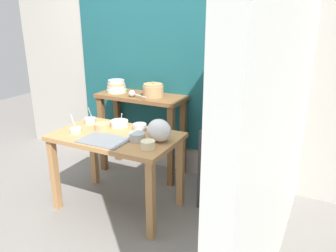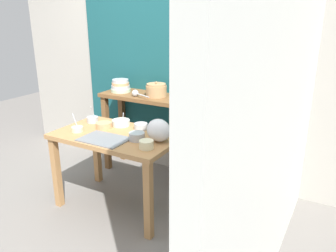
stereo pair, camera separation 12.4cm
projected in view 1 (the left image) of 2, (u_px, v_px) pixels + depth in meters
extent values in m
plane|color=gray|center=(115.00, 211.00, 3.11)|extent=(9.00, 9.00, 0.00)
cube|color=#B2ADA3|center=(177.00, 56.00, 3.58)|extent=(4.40, 0.10, 2.60)
cube|color=#195156|center=(153.00, 50.00, 3.62)|extent=(1.90, 0.02, 2.10)
cube|color=silver|center=(295.00, 81.00, 2.27)|extent=(0.10, 3.20, 2.60)
cube|color=silver|center=(279.00, 54.00, 2.45)|extent=(0.20, 0.56, 0.02)
cylinder|color=silver|center=(276.00, 48.00, 2.30)|extent=(0.08, 0.08, 0.09)
cylinder|color=#E5C684|center=(279.00, 48.00, 2.42)|extent=(0.08, 0.08, 0.07)
cylinder|color=#B7D1AD|center=(283.00, 46.00, 2.55)|extent=(0.08, 0.08, 0.07)
cube|color=#B27F4C|center=(116.00, 137.00, 2.97)|extent=(1.10, 0.66, 0.04)
cube|color=#B27F4C|center=(55.00, 175.00, 3.06)|extent=(0.06, 0.06, 0.68)
cube|color=#B27F4C|center=(151.00, 201.00, 2.64)|extent=(0.06, 0.06, 0.68)
cube|color=#B27F4C|center=(94.00, 153.00, 3.54)|extent=(0.06, 0.06, 0.68)
cube|color=#B27F4C|center=(181.00, 172.00, 3.11)|extent=(0.06, 0.06, 0.68)
cube|color=brown|center=(141.00, 97.00, 3.61)|extent=(0.96, 0.40, 0.04)
cube|color=brown|center=(103.00, 134.00, 3.81)|extent=(0.06, 0.06, 0.86)
cube|color=brown|center=(171.00, 147.00, 3.44)|extent=(0.06, 0.06, 0.86)
cube|color=brown|center=(118.00, 127.00, 4.06)|extent=(0.06, 0.06, 0.86)
cube|color=brown|center=(183.00, 138.00, 3.70)|extent=(0.06, 0.06, 0.86)
cube|color=#383838|center=(239.00, 164.00, 3.18)|extent=(0.60, 0.60, 0.76)
cylinder|color=black|center=(242.00, 125.00, 3.05)|extent=(0.36, 0.36, 0.02)
cylinder|color=black|center=(217.00, 168.00, 2.95)|extent=(0.04, 0.02, 0.04)
cylinder|color=#B7BABF|center=(239.00, 110.00, 3.04)|extent=(0.41, 0.41, 0.25)
cylinder|color=slate|center=(240.00, 95.00, 3.00)|extent=(0.43, 0.43, 0.02)
sphere|color=black|center=(241.00, 92.00, 2.99)|extent=(0.04, 0.04, 0.04)
cube|color=slate|center=(216.00, 100.00, 3.12)|extent=(0.04, 0.02, 0.02)
cube|color=slate|center=(265.00, 106.00, 2.93)|extent=(0.04, 0.02, 0.02)
cylinder|color=tan|center=(153.00, 91.00, 3.52)|extent=(0.22, 0.22, 0.11)
cylinder|color=tan|center=(153.00, 85.00, 3.50)|extent=(0.20, 0.20, 0.02)
sphere|color=tan|center=(153.00, 83.00, 3.49)|extent=(0.02, 0.02, 0.02)
cylinder|color=#B7D1AD|center=(117.00, 91.00, 3.72)|extent=(0.22, 0.22, 0.04)
cylinder|color=#B7BABF|center=(116.00, 87.00, 3.70)|extent=(0.20, 0.20, 0.04)
cylinder|color=tan|center=(116.00, 84.00, 3.69)|extent=(0.19, 0.19, 0.03)
cylinder|color=#B7BABF|center=(116.00, 81.00, 3.68)|extent=(0.18, 0.18, 0.03)
sphere|color=#B7BABF|center=(132.00, 93.00, 3.51)|extent=(0.07, 0.07, 0.07)
cylinder|color=#B7BABF|center=(140.00, 96.00, 3.42)|extent=(0.19, 0.08, 0.01)
cube|color=slate|center=(104.00, 140.00, 2.82)|extent=(0.40, 0.28, 0.01)
ellipsoid|color=white|center=(159.00, 130.00, 2.78)|extent=(0.21, 0.16, 0.19)
cylinder|color=#B7BABF|center=(263.00, 132.00, 2.78)|extent=(0.22, 0.22, 0.05)
cylinder|color=tan|center=(102.00, 126.00, 3.09)|extent=(0.14, 0.14, 0.05)
cylinder|color=#337238|center=(102.00, 124.00, 3.09)|extent=(0.12, 0.12, 0.01)
cylinder|color=silver|center=(119.00, 123.00, 3.17)|extent=(0.17, 0.17, 0.05)
cylinder|color=#337238|center=(119.00, 121.00, 3.17)|extent=(0.14, 0.14, 0.01)
cylinder|color=#B7BABF|center=(121.00, 119.00, 3.17)|extent=(0.06, 0.06, 0.13)
cylinder|color=#B7BABF|center=(140.00, 127.00, 3.08)|extent=(0.12, 0.12, 0.05)
cylinder|color=#337238|center=(140.00, 124.00, 3.08)|extent=(0.10, 0.10, 0.01)
cylinder|color=#B7BABF|center=(90.00, 121.00, 3.25)|extent=(0.11, 0.11, 0.06)
cylinder|color=#BFB28C|center=(90.00, 119.00, 3.24)|extent=(0.09, 0.09, 0.01)
cylinder|color=#B7BABF|center=(91.00, 115.00, 3.23)|extent=(0.03, 0.09, 0.17)
cylinder|color=#B7D1AD|center=(76.00, 131.00, 2.99)|extent=(0.10, 0.10, 0.05)
cylinder|color=beige|center=(75.00, 129.00, 2.99)|extent=(0.09, 0.09, 0.01)
cylinder|color=#B7BABF|center=(74.00, 124.00, 2.96)|extent=(0.07, 0.01, 0.17)
cylinder|color=beige|center=(148.00, 145.00, 2.65)|extent=(0.11, 0.11, 0.07)
cylinder|color=#337238|center=(148.00, 142.00, 2.64)|extent=(0.10, 0.10, 0.01)
cylinder|color=#B7BABF|center=(159.00, 131.00, 2.99)|extent=(0.13, 0.13, 0.04)
cylinder|color=beige|center=(159.00, 130.00, 2.98)|extent=(0.11, 0.11, 0.01)
cylinder|color=#B7BABF|center=(137.00, 137.00, 2.81)|extent=(0.13, 0.13, 0.07)
cylinder|color=#BFB28C|center=(137.00, 134.00, 2.81)|extent=(0.11, 0.11, 0.01)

